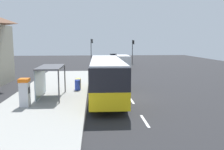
# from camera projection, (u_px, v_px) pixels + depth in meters

# --- Properties ---
(ground_plane) EXTENTS (56.00, 92.00, 0.04)m
(ground_plane) POSITION_uv_depth(u_px,v_px,m) (113.00, 75.00, 33.80)
(ground_plane) COLOR #262628
(sidewalk_platform) EXTENTS (6.20, 30.00, 0.18)m
(sidewalk_platform) POSITION_uv_depth(u_px,v_px,m) (53.00, 93.00, 21.45)
(sidewalk_platform) COLOR #999993
(sidewalk_platform) RESTS_ON ground
(lane_stripe_seg_0) EXTENTS (0.16, 2.20, 0.01)m
(lane_stripe_seg_0) POSITION_uv_depth(u_px,v_px,m) (145.00, 121.00, 14.07)
(lane_stripe_seg_0) COLOR silver
(lane_stripe_seg_0) RESTS_ON ground
(lane_stripe_seg_1) EXTENTS (0.16, 2.20, 0.01)m
(lane_stripe_seg_1) POSITION_uv_depth(u_px,v_px,m) (131.00, 100.00, 19.01)
(lane_stripe_seg_1) COLOR silver
(lane_stripe_seg_1) RESTS_ON ground
(lane_stripe_seg_2) EXTENTS (0.16, 2.20, 0.01)m
(lane_stripe_seg_2) POSITION_uv_depth(u_px,v_px,m) (124.00, 88.00, 23.94)
(lane_stripe_seg_2) COLOR silver
(lane_stripe_seg_2) RESTS_ON ground
(lane_stripe_seg_3) EXTENTS (0.16, 2.20, 0.01)m
(lane_stripe_seg_3) POSITION_uv_depth(u_px,v_px,m) (118.00, 80.00, 28.88)
(lane_stripe_seg_3) COLOR silver
(lane_stripe_seg_3) RESTS_ON ground
(lane_stripe_seg_4) EXTENTS (0.16, 2.20, 0.01)m
(lane_stripe_seg_4) POSITION_uv_depth(u_px,v_px,m) (115.00, 74.00, 33.81)
(lane_stripe_seg_4) COLOR silver
(lane_stripe_seg_4) RESTS_ON ground
(lane_stripe_seg_5) EXTENTS (0.16, 2.20, 0.01)m
(lane_stripe_seg_5) POSITION_uv_depth(u_px,v_px,m) (112.00, 70.00, 38.75)
(lane_stripe_seg_5) COLOR silver
(lane_stripe_seg_5) RESTS_ON ground
(lane_stripe_seg_6) EXTENTS (0.16, 2.20, 0.01)m
(lane_stripe_seg_6) POSITION_uv_depth(u_px,v_px,m) (110.00, 67.00, 43.69)
(lane_stripe_seg_6) COLOR silver
(lane_stripe_seg_6) RESTS_ON ground
(lane_stripe_seg_7) EXTENTS (0.16, 2.20, 0.01)m
(lane_stripe_seg_7) POSITION_uv_depth(u_px,v_px,m) (108.00, 64.00, 48.62)
(lane_stripe_seg_7) COLOR silver
(lane_stripe_seg_7) RESTS_ON ground
(bus) EXTENTS (2.67, 11.05, 3.21)m
(bus) POSITION_uv_depth(u_px,v_px,m) (106.00, 76.00, 19.49)
(bus) COLOR yellow
(bus) RESTS_ON ground
(white_van) EXTENTS (2.07, 5.22, 2.30)m
(white_van) POSITION_uv_depth(u_px,v_px,m) (123.00, 61.00, 40.13)
(white_van) COLOR white
(white_van) RESTS_ON ground
(sedan_near) EXTENTS (1.93, 4.44, 1.52)m
(sedan_near) POSITION_uv_depth(u_px,v_px,m) (113.00, 57.00, 60.25)
(sedan_near) COLOR #A51919
(sedan_near) RESTS_ON ground
(sedan_far) EXTENTS (2.05, 4.50, 1.52)m
(sedan_far) POSITION_uv_depth(u_px,v_px,m) (118.00, 60.00, 49.35)
(sedan_far) COLOR #195933
(sedan_far) RESTS_ON ground
(ticket_machine) EXTENTS (0.66, 0.76, 1.94)m
(ticket_machine) POSITION_uv_depth(u_px,v_px,m) (25.00, 92.00, 16.52)
(ticket_machine) COLOR silver
(ticket_machine) RESTS_ON sidewalk_platform
(recycling_bin_blue) EXTENTS (0.52, 0.52, 0.95)m
(recycling_bin_blue) POSITION_uv_depth(u_px,v_px,m) (78.00, 85.00, 22.04)
(recycling_bin_blue) COLOR blue
(recycling_bin_blue) RESTS_ON sidewalk_platform
(recycling_bin_yellow) EXTENTS (0.52, 0.52, 0.95)m
(recycling_bin_yellow) POSITION_uv_depth(u_px,v_px,m) (78.00, 84.00, 22.73)
(recycling_bin_yellow) COLOR yellow
(recycling_bin_yellow) RESTS_ON sidewalk_platform
(traffic_light_near_side) EXTENTS (0.49, 0.28, 4.91)m
(traffic_light_near_side) POSITION_uv_depth(u_px,v_px,m) (133.00, 48.00, 49.96)
(traffic_light_near_side) COLOR #2D2D2D
(traffic_light_near_side) RESTS_ON ground
(traffic_light_far_side) EXTENTS (0.49, 0.28, 5.15)m
(traffic_light_far_side) POSITION_uv_depth(u_px,v_px,m) (92.00, 47.00, 50.07)
(traffic_light_far_side) COLOR #2D2D2D
(traffic_light_far_side) RESTS_ON ground
(bus_shelter) EXTENTS (1.80, 4.00, 2.50)m
(bus_shelter) POSITION_uv_depth(u_px,v_px,m) (47.00, 74.00, 19.01)
(bus_shelter) COLOR #4C4C51
(bus_shelter) RESTS_ON sidewalk_platform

